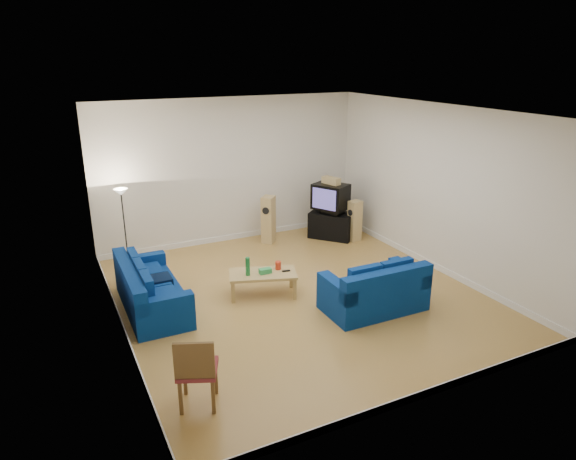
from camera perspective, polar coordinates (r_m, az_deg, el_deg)
name	(u,v)px	position (r m, az deg, el deg)	size (l,w,h in m)	color
room	(299,212)	(8.60, 1.18, 2.02)	(6.01, 6.51, 3.21)	olive
sofa_three_seat	(149,293)	(8.88, -15.22, -6.75)	(0.90, 2.07, 0.80)	#051F53
sofa_loveseat	(375,293)	(8.66, 9.69, -6.91)	(1.66, 0.94, 0.83)	#051F53
coffee_table	(263,276)	(9.04, -2.82, -5.08)	(1.29, 0.93, 0.42)	tan
bottle	(248,266)	(8.87, -4.50, -4.06)	(0.08, 0.08, 0.33)	#197233
tissue_box	(265,271)	(8.98, -2.55, -4.56)	(0.21, 0.12, 0.09)	green
red_canister	(278,265)	(9.13, -1.11, -3.95)	(0.10, 0.10, 0.15)	red
remote	(286,271)	(9.06, -0.22, -4.56)	(0.14, 0.04, 0.02)	black
tv_stand	(331,225)	(11.90, 4.85, 0.53)	(0.98, 0.54, 0.60)	black
av_receiver	(333,211)	(11.76, 4.99, 2.10)	(0.44, 0.36, 0.10)	black
television	(330,197)	(11.69, 4.74, 3.73)	(0.83, 0.91, 0.58)	black
centre_speaker	(331,181)	(11.62, 4.81, 5.49)	(0.44, 0.18, 0.15)	tan
speaker_left	(268,220)	(11.49, -2.19, 1.17)	(0.40, 0.40, 1.07)	tan
speaker_right	(355,221)	(11.71, 7.41, 1.01)	(0.32, 0.26, 0.93)	tan
floor_lamp	(122,203)	(10.44, -17.96, 2.90)	(0.27, 0.27, 1.60)	black
dining_chair	(197,369)	(6.35, -10.13, -14.93)	(0.61, 0.61, 0.98)	brown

